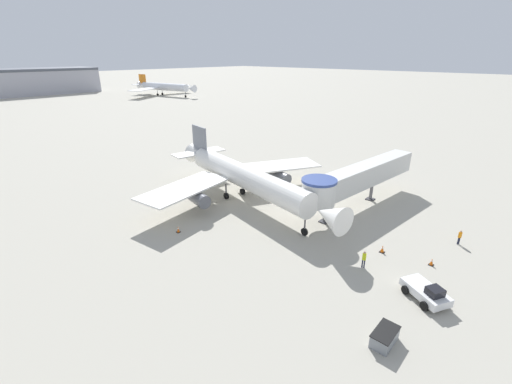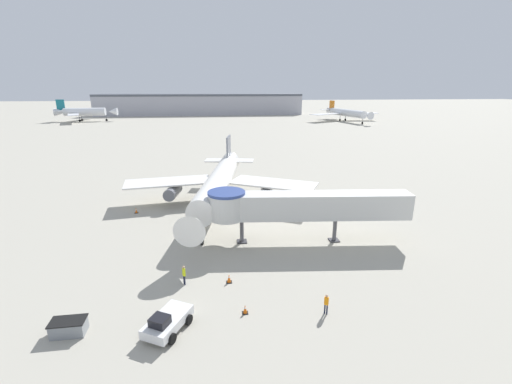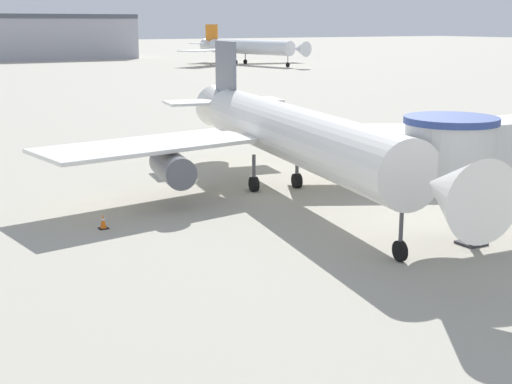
{
  "view_description": "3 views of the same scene",
  "coord_description": "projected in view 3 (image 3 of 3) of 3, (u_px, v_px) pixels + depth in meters",
  "views": [
    {
      "loc": [
        -30.63,
        -31.92,
        19.31
      ],
      "look_at": [
        -4.34,
        -7.29,
        4.69
      ],
      "focal_mm": 24.0,
      "sensor_mm": 36.0,
      "label": 1
    },
    {
      "loc": [
        0.07,
        -47.58,
        16.87
      ],
      "look_at": [
        5.05,
        -6.1,
        3.94
      ],
      "focal_mm": 24.0,
      "sensor_mm": 36.0,
      "label": 2
    },
    {
      "loc": [
        -21.6,
        -34.48,
        9.93
      ],
      "look_at": [
        -5.8,
        -7.14,
        2.43
      ],
      "focal_mm": 50.0,
      "sensor_mm": 36.0,
      "label": 3
    }
  ],
  "objects": [
    {
      "name": "traffic_cone_port_wing",
      "position": [
        103.0,
        222.0,
        35.22
      ],
      "size": [
        0.46,
        0.46,
        0.76
      ],
      "color": "black",
      "rests_on": "ground_plane"
    },
    {
      "name": "ground_plane",
      "position": [
        281.0,
        197.0,
        41.85
      ],
      "size": [
        800.0,
        800.0,
        0.0
      ],
      "primitive_type": "plane",
      "color": "#A8A393"
    },
    {
      "name": "background_jet_orange_tail",
      "position": [
        247.0,
        47.0,
        174.41
      ],
      "size": [
        37.3,
        37.75,
        9.64
      ],
      "rotation": [
        0.0,
        0.0,
        0.19
      ],
      "color": "silver",
      "rests_on": "ground_plane"
    },
    {
      "name": "main_airplane",
      "position": [
        290.0,
        135.0,
        40.81
      ],
      "size": [
        28.7,
        32.04,
        8.69
      ],
      "rotation": [
        0.0,
        0.0,
        -0.17
      ],
      "color": "white",
      "rests_on": "ground_plane"
    }
  ]
}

